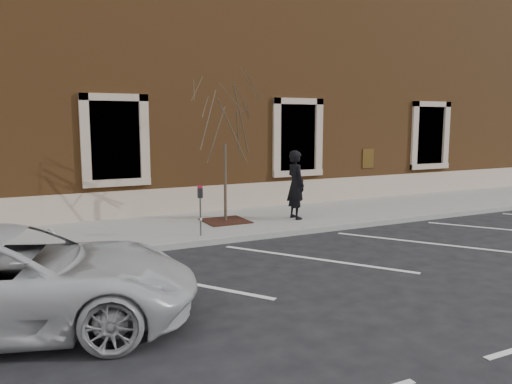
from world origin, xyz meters
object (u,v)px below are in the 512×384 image
man (296,185)px  parking_meter (200,201)px  white_truck (7,280)px  sapling (225,122)px

man → parking_meter: bearing=106.6°
parking_meter → white_truck: bearing=-157.0°
parking_meter → sapling: 2.65m
man → sapling: size_ratio=0.50×
sapling → white_truck: (-5.47, -5.12, -2.18)m
sapling → parking_meter: bearing=-132.2°
man → parking_meter: 3.33m
man → sapling: sapling is taller
white_truck → sapling: bearing=-30.6°
man → white_truck: man is taller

